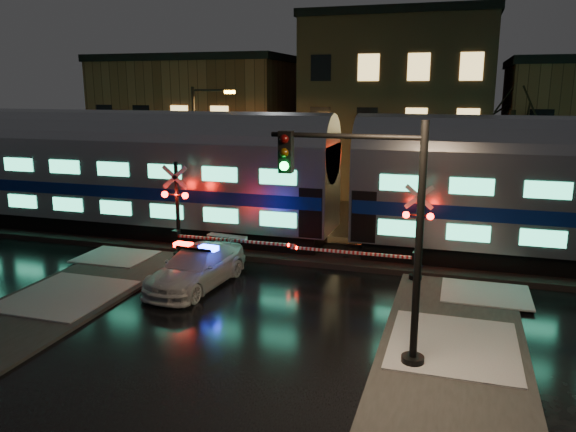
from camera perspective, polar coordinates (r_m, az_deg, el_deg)
The scene contains 11 objects.
ground at distance 20.66m, azimuth -1.86°, elevation -7.46°, with size 120.00×120.00×0.00m, color black.
ballast at distance 25.16m, azimuth 1.85°, elevation -3.42°, with size 90.00×4.20×0.24m, color black.
sidewalk_right at distance 14.21m, azimuth 16.18°, elevation -17.74°, with size 4.00×20.00×0.12m, color #2D2D2D.
building_left at distance 44.79m, azimuth -8.57°, elevation 9.32°, with size 14.00×10.00×9.00m, color brown.
building_mid at distance 41.06m, azimuth 11.28°, elevation 10.65°, with size 12.00×11.00×11.50m, color brown.
train at distance 24.06m, azimuth 5.79°, elevation 3.74°, with size 51.00×3.12×5.92m.
police_car at distance 21.03m, azimuth -9.27°, elevation -5.16°, with size 2.53×5.16×1.61m.
crossing_signal_right at distance 21.41m, azimuth 12.00°, elevation -2.51°, with size 5.48×0.64×3.88m.
crossing_signal_left at distance 23.95m, azimuth -10.46°, elevation -0.47°, with size 5.93×0.66×4.19m.
traffic_light at distance 14.45m, azimuth 9.16°, elevation -2.36°, with size 4.16×0.73×6.44m.
streetlight at distance 30.57m, azimuth -9.01°, elevation 7.09°, with size 2.42×0.25×7.24m.
Camera 1 is at (6.36, -18.30, 7.18)m, focal length 35.00 mm.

